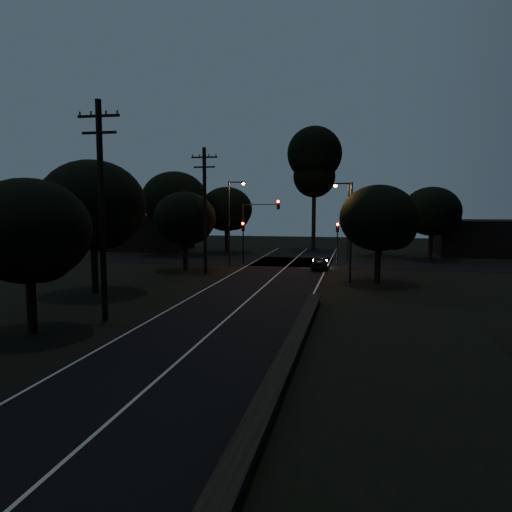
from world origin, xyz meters
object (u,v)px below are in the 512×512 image
at_px(streetlight_c, 349,225).
at_px(utility_pole_mid, 102,208).
at_px(signal_left, 243,235).
at_px(signal_mast, 260,220).
at_px(signal_right, 337,236).
at_px(car, 320,263).
at_px(utility_pole_far, 205,209).
at_px(streetlight_a, 231,217).
at_px(tall_pine, 314,161).
at_px(streetlight_b, 346,216).

bearing_deg(streetlight_c, utility_pole_mid, -128.26).
xyz_separation_m(signal_left, signal_mast, (1.69, 0.00, 1.50)).
height_order(signal_right, car, signal_right).
height_order(signal_left, car, signal_left).
bearing_deg(car, signal_left, -25.85).
height_order(utility_pole_far, streetlight_a, utility_pole_far).
xyz_separation_m(utility_pole_far, car, (9.20, 4.82, -4.87)).
bearing_deg(tall_pine, streetlight_c, -79.07).
relative_size(utility_pole_far, signal_mast, 1.68).
relative_size(utility_pole_far, signal_left, 2.56).
height_order(streetlight_b, car, streetlight_b).
bearing_deg(signal_left, streetlight_c, -43.76).
xyz_separation_m(utility_pole_mid, streetlight_a, (0.69, 23.00, -1.10)).
height_order(signal_left, streetlight_c, streetlight_c).
relative_size(tall_pine, streetlight_c, 2.05).
distance_m(tall_pine, signal_right, 17.51).
height_order(utility_pole_mid, signal_mast, utility_pole_mid).
bearing_deg(signal_right, streetlight_b, 80.00).
distance_m(signal_right, streetlight_a, 10.26).
xyz_separation_m(streetlight_b, car, (-2.11, -7.18, -4.02)).
height_order(utility_pole_far, signal_mast, utility_pole_far).
relative_size(utility_pole_mid, streetlight_a, 1.38).
xyz_separation_m(signal_left, streetlight_a, (-0.71, -1.99, 1.80)).
relative_size(signal_right, streetlight_b, 0.51).
distance_m(signal_left, streetlight_a, 2.77).
bearing_deg(car, utility_pole_mid, 63.42).
xyz_separation_m(tall_pine, streetlight_c, (4.83, -25.00, -6.75)).
relative_size(utility_pole_far, streetlight_a, 1.31).
height_order(signal_mast, streetlight_c, streetlight_c).
bearing_deg(utility_pole_mid, streetlight_b, 68.70).
bearing_deg(tall_pine, signal_left, -110.46).
distance_m(utility_pole_mid, signal_right, 27.30).
distance_m(signal_left, car, 8.71).
relative_size(tall_pine, signal_mast, 2.46).
height_order(utility_pole_far, signal_left, utility_pole_far).
xyz_separation_m(signal_mast, streetlight_b, (8.22, 4.01, 0.30)).
distance_m(utility_pole_mid, tall_pine, 40.96).
xyz_separation_m(utility_pole_far, streetlight_b, (11.31, 12.00, -0.85)).
height_order(utility_pole_far, streetlight_c, utility_pole_far).
xyz_separation_m(tall_pine, signal_left, (-5.60, -15.01, -8.27)).
bearing_deg(utility_pole_far, streetlight_b, 46.70).
relative_size(signal_right, signal_mast, 0.66).
relative_size(signal_right, car, 1.14).
height_order(streetlight_c, car, streetlight_c).
bearing_deg(signal_mast, utility_pole_far, -111.11).
height_order(utility_pole_far, tall_pine, tall_pine).
xyz_separation_m(tall_pine, streetlight_b, (4.31, -11.00, -6.47)).
xyz_separation_m(signal_right, streetlight_c, (1.23, -9.99, 1.51)).
bearing_deg(tall_pine, utility_pole_far, -106.93).
distance_m(utility_pole_mid, streetlight_c, 19.15).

